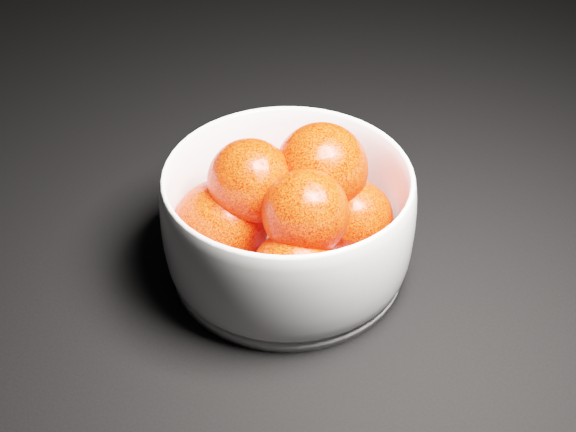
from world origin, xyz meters
The scene contains 2 objects.
bowl centered at (-0.25, 0.01, 0.05)m, with size 0.19×0.19×0.09m.
orange_pile centered at (-0.25, 0.01, 0.06)m, with size 0.15×0.15×0.11m.
Camera 1 is at (0.00, -0.39, 0.44)m, focal length 50.00 mm.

